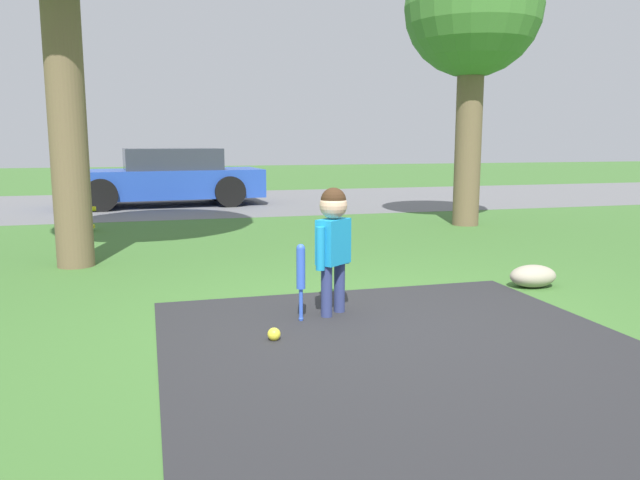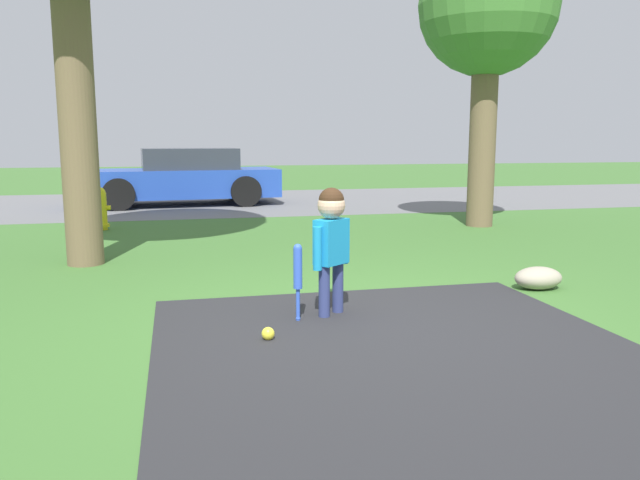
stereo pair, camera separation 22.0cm
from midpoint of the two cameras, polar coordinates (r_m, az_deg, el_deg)
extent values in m
plane|color=#3D6B2D|center=(4.94, 4.98, -7.49)|extent=(60.00, 60.00, 0.00)
cube|color=slate|center=(14.43, -7.14, 3.48)|extent=(40.00, 6.00, 0.01)
cylinder|color=navy|center=(5.00, 1.65, -4.72)|extent=(0.09, 0.09, 0.42)
cylinder|color=navy|center=(5.14, 2.87, -4.34)|extent=(0.09, 0.09, 0.42)
cube|color=#198CC6|center=(4.99, 2.30, -0.14)|extent=(0.32, 0.30, 0.36)
cylinder|color=#198CC6|center=(4.86, 1.07, -0.80)|extent=(0.07, 0.07, 0.34)
cylinder|color=#198CC6|center=(5.14, 3.46, -0.26)|extent=(0.07, 0.07, 0.34)
sphere|color=#D8AD8C|center=(4.96, 2.32, 3.19)|extent=(0.22, 0.22, 0.22)
sphere|color=#382314|center=(4.95, 2.33, 3.64)|extent=(0.20, 0.20, 0.20)
sphere|color=blue|center=(4.95, -0.74, -7.19)|extent=(0.04, 0.04, 0.04)
cylinder|color=blue|center=(4.92, -0.74, -5.93)|extent=(0.03, 0.03, 0.26)
cylinder|color=blue|center=(4.85, -0.75, -2.61)|extent=(0.07, 0.07, 0.32)
sphere|color=blue|center=(4.82, -0.75, -0.74)|extent=(0.07, 0.07, 0.07)
sphere|color=yellow|center=(4.49, -3.36, -8.55)|extent=(0.09, 0.09, 0.09)
cylinder|color=yellow|center=(10.40, -18.89, 2.47)|extent=(0.21, 0.21, 0.58)
sphere|color=yellow|center=(10.38, -18.97, 4.06)|extent=(0.20, 0.20, 0.20)
cylinder|color=yellow|center=(10.43, -18.83, 1.27)|extent=(0.26, 0.26, 0.05)
cylinder|color=yellow|center=(10.39, -18.28, 2.81)|extent=(0.09, 0.07, 0.07)
cube|color=#2347AD|center=(13.96, -12.19, 5.12)|extent=(4.27, 1.90, 0.60)
cube|color=#2D333D|center=(13.95, -11.41, 7.30)|extent=(2.09, 1.55, 0.45)
cylinder|color=black|center=(13.11, -17.49, 3.99)|extent=(0.66, 0.23, 0.65)
cylinder|color=black|center=(14.72, -17.48, 4.51)|extent=(0.66, 0.23, 0.65)
cylinder|color=black|center=(13.35, -6.32, 4.44)|extent=(0.66, 0.23, 0.65)
cylinder|color=black|center=(14.93, -7.51, 4.91)|extent=(0.66, 0.23, 0.65)
cylinder|color=brown|center=(10.61, 15.22, 9.04)|extent=(0.43, 0.43, 2.90)
sphere|color=#427A33|center=(10.81, 15.71, 19.95)|extent=(2.19, 2.19, 2.19)
cylinder|color=brown|center=(7.49, -20.61, 12.03)|extent=(0.41, 0.41, 3.72)
ellipsoid|color=#9E937F|center=(6.34, 20.28, -3.28)|extent=(0.47, 0.32, 0.22)
camera|label=1|loc=(0.11, -88.83, 0.19)|focal=35.00mm
camera|label=2|loc=(0.11, 91.17, -0.19)|focal=35.00mm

